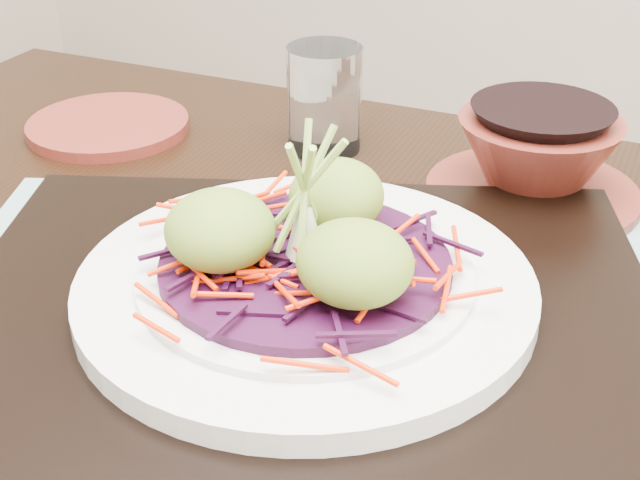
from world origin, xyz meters
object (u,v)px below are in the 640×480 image
at_px(serving_tray, 306,310).
at_px(terracotta_bowl_set, 535,166).
at_px(dining_table, 349,434).
at_px(water_glass, 324,99).
at_px(white_plate, 306,285).
at_px(terracotta_side_plate, 108,126).

xyz_separation_m(serving_tray, terracotta_bowl_set, (0.08, 0.23, 0.02)).
height_order(dining_table, water_glass, water_glass).
xyz_separation_m(water_glass, terracotta_bowl_set, (0.19, -0.02, -0.01)).
bearing_deg(white_plate, terracotta_bowl_set, 70.18).
bearing_deg(dining_table, terracotta_bowl_set, 72.50).
xyz_separation_m(serving_tray, water_glass, (-0.11, 0.25, 0.03)).
bearing_deg(water_glass, white_plate, -66.78).
distance_m(dining_table, terracotta_bowl_set, 0.25).
bearing_deg(dining_table, white_plate, -146.70).
relative_size(serving_tray, water_glass, 4.62).
distance_m(serving_tray, water_glass, 0.28).
relative_size(dining_table, terracotta_bowl_set, 5.23).
bearing_deg(dining_table, serving_tray, -146.70).
distance_m(terracotta_side_plate, terracotta_bowl_set, 0.39).
bearing_deg(white_plate, terracotta_side_plate, 146.58).
distance_m(water_glass, terracotta_bowl_set, 0.19).
bearing_deg(water_glass, dining_table, -60.85).
distance_m(white_plate, terracotta_side_plate, 0.37).
relative_size(serving_tray, terracotta_side_plate, 2.87).
relative_size(dining_table, terracotta_side_plate, 7.57).
height_order(water_glass, terracotta_bowl_set, water_glass).
bearing_deg(terracotta_bowl_set, water_glass, 173.08).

